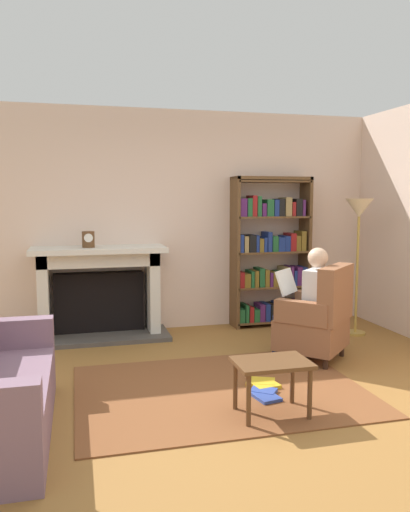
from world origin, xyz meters
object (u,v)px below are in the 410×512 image
at_px(seated_reader, 307,298).
at_px(side_table, 272,369).
at_px(bookshelf, 271,253).
at_px(armchair_reading, 318,319).
at_px(fireplace, 99,289).
at_px(floor_lamp, 359,220).
at_px(mantel_clock, 88,239).

relative_size(seated_reader, side_table, 2.04).
relative_size(bookshelf, armchair_reading, 1.95).
bearing_deg(armchair_reading, fireplace, -78.52).
distance_m(armchair_reading, seated_reader, 0.23).
xyz_separation_m(fireplace, bookshelf, (2.16, 0.03, 0.36)).
distance_m(armchair_reading, floor_lamp, 1.53).
bearing_deg(side_table, armchair_reading, 49.91).
distance_m(bookshelf, floor_lamp, 1.16).
bearing_deg(fireplace, mantel_clock, -138.16).
height_order(fireplace, floor_lamp, floor_lamp).
xyz_separation_m(mantel_clock, seated_reader, (2.11, -1.26, -0.54)).
xyz_separation_m(seated_reader, floor_lamp, (0.98, 0.71, 0.75)).
relative_size(mantel_clock, bookshelf, 0.10).
xyz_separation_m(fireplace, floor_lamp, (2.97, -0.66, 0.80)).
distance_m(seated_reader, side_table, 1.51).
xyz_separation_m(mantel_clock, armchair_reading, (2.19, -1.35, -0.74)).
distance_m(mantel_clock, bookshelf, 2.29).
bearing_deg(floor_lamp, mantel_clock, 169.80).
bearing_deg(bookshelf, armchair_reading, -93.08).
height_order(bookshelf, side_table, bookshelf).
bearing_deg(bookshelf, fireplace, -179.13).
bearing_deg(armchair_reading, bookshelf, -136.69).
height_order(seated_reader, side_table, seated_reader).
xyz_separation_m(bookshelf, floor_lamp, (0.82, -0.69, 0.45)).
height_order(fireplace, mantel_clock, mantel_clock).
bearing_deg(side_table, floor_lamp, 46.06).
xyz_separation_m(fireplace, seated_reader, (1.99, -1.36, 0.05)).
bearing_deg(armchair_reading, seated_reader, -90.00).
distance_m(side_table, floor_lamp, 2.85).
height_order(mantel_clock, armchair_reading, mantel_clock).
distance_m(mantel_clock, seated_reader, 2.52).
xyz_separation_m(side_table, floor_lamp, (1.85, 1.91, 1.01)).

